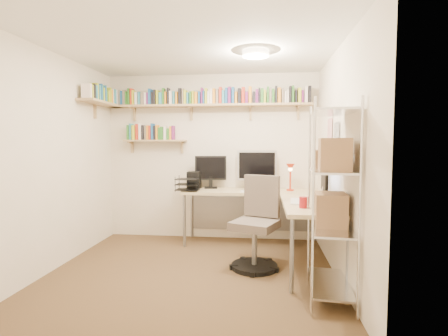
% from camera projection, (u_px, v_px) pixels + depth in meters
% --- Properties ---
extents(ground, '(3.20, 3.20, 0.00)m').
position_uv_depth(ground, '(192.00, 272.00, 3.96)').
color(ground, '#4F3822').
rests_on(ground, ground).
extents(room_shell, '(3.24, 3.04, 2.52)m').
position_uv_depth(room_shell, '(192.00, 135.00, 3.85)').
color(room_shell, beige).
rests_on(room_shell, ground).
extents(wall_shelves, '(3.12, 1.09, 0.80)m').
position_uv_depth(wall_shelves, '(180.00, 105.00, 5.15)').
color(wall_shelves, tan).
rests_on(wall_shelves, ground).
extents(corner_desk, '(2.09, 2.03, 1.36)m').
position_uv_depth(corner_desk, '(256.00, 193.00, 4.77)').
color(corner_desk, beige).
rests_on(corner_desk, ground).
extents(office_chair, '(0.62, 0.62, 1.08)m').
position_uv_depth(office_chair, '(257.00, 229.00, 4.09)').
color(office_chair, black).
rests_on(office_chair, ground).
extents(wire_rack, '(0.46, 0.83, 1.84)m').
position_uv_depth(wire_rack, '(332.00, 185.00, 3.21)').
color(wire_rack, silver).
rests_on(wire_rack, ground).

